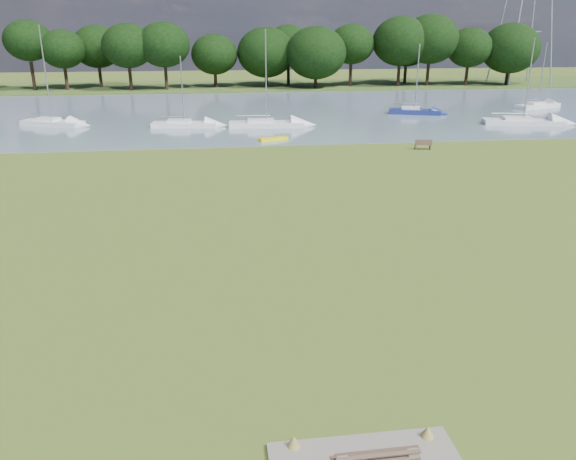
{
  "coord_description": "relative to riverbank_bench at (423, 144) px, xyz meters",
  "views": [
    {
      "loc": [
        -3.02,
        -22.73,
        8.98
      ],
      "look_at": [
        -0.18,
        -2.0,
        1.45
      ],
      "focal_mm": 35.0,
      "sensor_mm": 36.0,
      "label": 1
    }
  ],
  "objects": [
    {
      "name": "river",
      "position": [
        -13.41,
        22.94,
        -0.41
      ],
      "size": [
        220.0,
        40.0,
        0.1
      ],
      "primitive_type": "cube",
      "color": "gray",
      "rests_on": "ground"
    },
    {
      "name": "sailboat_4",
      "position": [
        22.18,
        21.34,
        0.08
      ],
      "size": [
        6.4,
        3.92,
        7.4
      ],
      "rotation": [
        0.0,
        0.0,
        0.38
      ],
      "color": "white",
      "rests_on": "river"
    },
    {
      "name": "tree_line",
      "position": [
        -22.82,
        48.94,
        5.95
      ],
      "size": [
        124.36,
        8.84,
        10.69
      ],
      "color": "black",
      "rests_on": "far_bank"
    },
    {
      "name": "far_bank",
      "position": [
        -13.41,
        52.94,
        -0.41
      ],
      "size": [
        220.0,
        20.0,
        0.4
      ],
      "primitive_type": "cube",
      "color": "#4C6626",
      "rests_on": "ground"
    },
    {
      "name": "kayak",
      "position": [
        -11.23,
        5.23,
        -0.23
      ],
      "size": [
        2.61,
        1.41,
        0.26
      ],
      "primitive_type": "cube",
      "rotation": [
        0.0,
        0.0,
        0.34
      ],
      "color": "#FCF508",
      "rests_on": "river"
    },
    {
      "name": "sailboat_3",
      "position": [
        -31.84,
        15.91,
        0.09
      ],
      "size": [
        6.43,
        4.04,
        9.26
      ],
      "rotation": [
        0.0,
        0.0,
        -0.4
      ],
      "color": "white",
      "rests_on": "river"
    },
    {
      "name": "riverbank_bench",
      "position": [
        0.0,
        0.0,
        0.0
      ],
      "size": [
        1.38,
        0.61,
        0.82
      ],
      "rotation": [
        0.0,
        0.0,
        -0.16
      ],
      "color": "brown",
      "rests_on": "ground"
    },
    {
      "name": "sailboat_0",
      "position": [
        14.02,
        10.21,
        0.07
      ],
      "size": [
        7.88,
        3.86,
        8.11
      ],
      "rotation": [
        0.0,
        0.0,
        -0.24
      ],
      "color": "white",
      "rests_on": "river"
    },
    {
      "name": "sailboat_6",
      "position": [
        -19.03,
        13.21,
        0.05
      ],
      "size": [
        6.33,
        2.45,
        6.55
      ],
      "rotation": [
        0.0,
        0.0,
        -0.12
      ],
      "color": "white",
      "rests_on": "river"
    },
    {
      "name": "sailboat_2",
      "position": [
        5.9,
        18.47,
        0.12
      ],
      "size": [
        5.74,
        3.41,
        7.39
      ],
      "rotation": [
        0.0,
        0.0,
        -0.36
      ],
      "color": "navy",
      "rests_on": "river"
    },
    {
      "name": "ground",
      "position": [
        -13.41,
        -19.06,
        -0.41
      ],
      "size": [
        220.0,
        220.0,
        0.0
      ],
      "primitive_type": "plane",
      "color": "olive"
    },
    {
      "name": "sailboat_1",
      "position": [
        -11.2,
        12.2,
        0.09
      ],
      "size": [
        7.29,
        2.59,
        8.89
      ],
      "rotation": [
        0.0,
        0.0,
        -0.08
      ],
      "color": "white",
      "rests_on": "river"
    }
  ]
}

